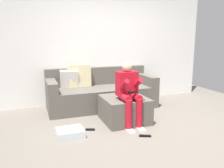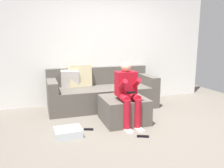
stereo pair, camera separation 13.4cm
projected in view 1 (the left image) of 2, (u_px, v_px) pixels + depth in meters
ground_plane at (144, 132)px, 3.56m from camera, size 6.56×6.56×0.00m
wall_back at (104, 47)px, 5.19m from camera, size 5.04×0.10×2.57m
couch_sectional at (100, 92)px, 4.88m from camera, size 2.28×0.93×0.93m
ottoman at (124, 109)px, 4.02m from camera, size 0.76×0.77×0.44m
person_seated at (129, 90)px, 3.77m from camera, size 0.34×0.58×1.08m
storage_bin at (70, 133)px, 3.41m from camera, size 0.41×0.34×0.12m
remote_near_ottoman at (145, 136)px, 3.40m from camera, size 0.19×0.12×0.02m
remote_by_storage_bin at (90, 130)px, 3.64m from camera, size 0.16×0.10×0.02m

